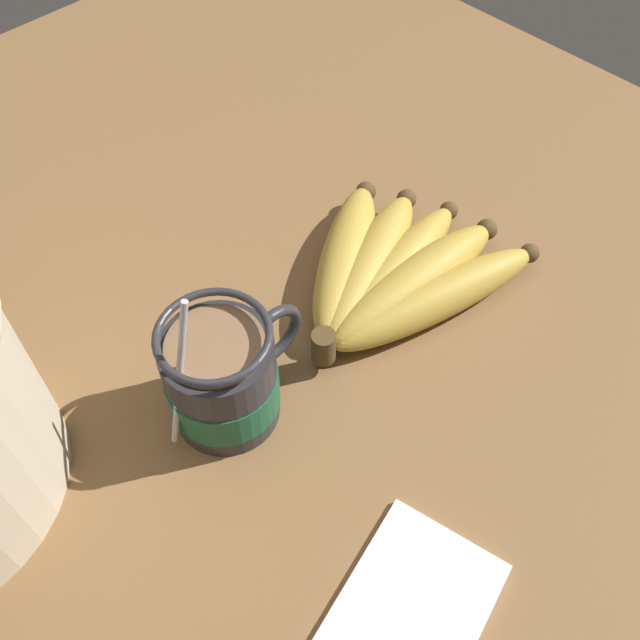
% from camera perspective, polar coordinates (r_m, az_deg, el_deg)
% --- Properties ---
extents(table, '(1.16, 1.16, 0.04)m').
position_cam_1_polar(table, '(0.62, -6.52, -3.94)').
color(table, brown).
rests_on(table, ground).
extents(coffee_mug, '(0.13, 0.09, 0.15)m').
position_cam_1_polar(coffee_mug, '(0.54, -7.76, -4.60)').
color(coffee_mug, '#28282D').
rests_on(coffee_mug, table).
extents(banana_bunch, '(0.23, 0.19, 0.04)m').
position_cam_1_polar(banana_bunch, '(0.63, 5.84, 3.61)').
color(banana_bunch, '#4C381E').
rests_on(banana_bunch, table).
extents(napkin, '(0.15, 0.12, 0.01)m').
position_cam_1_polar(napkin, '(0.51, 7.15, -22.29)').
color(napkin, white).
rests_on(napkin, table).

